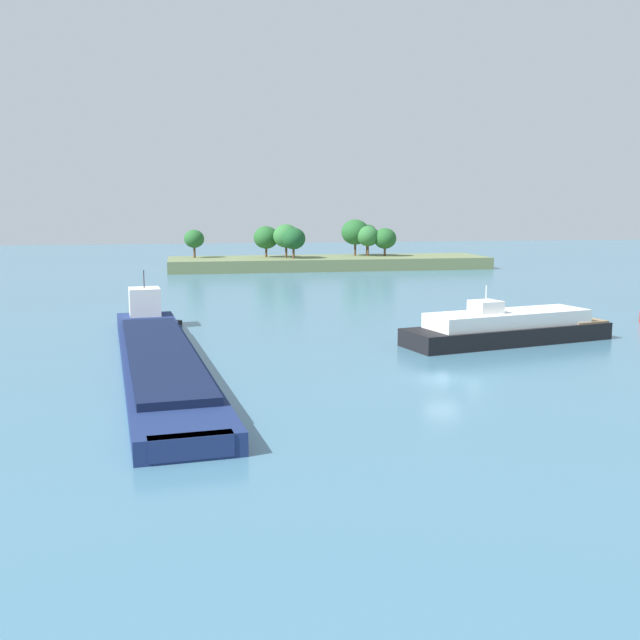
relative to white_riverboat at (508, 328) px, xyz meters
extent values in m
plane|color=teal|center=(-10.66, -12.39, -1.35)|extent=(400.00, 400.00, 0.00)
cube|color=#66754C|center=(-0.37, 81.48, -0.20)|extent=(63.11, 15.88, 2.30)
cylinder|color=#513823|center=(-26.82, 84.29, 2.03)|extent=(0.44, 0.44, 2.14)
ellipsoid|color=#235B28|center=(-26.82, 84.29, 4.67)|extent=(3.92, 3.92, 3.53)
cylinder|color=#513823|center=(-12.76, 83.36, 1.92)|extent=(0.44, 0.44, 1.92)
ellipsoid|color=#235B28|center=(-12.76, 83.36, 4.86)|extent=(4.96, 4.96, 4.46)
cylinder|color=#513823|center=(-9.15, 80.48, 2.08)|extent=(0.44, 0.44, 2.26)
ellipsoid|color=#2D6B33|center=(-9.15, 80.48, 5.24)|extent=(5.06, 5.06, 4.56)
cylinder|color=#513823|center=(-7.98, 78.51, 1.96)|extent=(0.44, 0.44, 2.02)
ellipsoid|color=#194C23|center=(-7.98, 78.51, 4.82)|extent=(4.62, 4.62, 4.16)
cylinder|color=#513823|center=(5.79, 85.03, 2.21)|extent=(0.44, 0.44, 2.51)
ellipsoid|color=#235B28|center=(5.79, 85.03, 5.75)|extent=(5.71, 5.71, 5.14)
cylinder|color=#513823|center=(7.90, 82.75, 2.07)|extent=(0.44, 0.44, 2.24)
ellipsoid|color=#2D6B33|center=(7.90, 82.75, 5.01)|extent=(4.54, 4.54, 4.09)
cylinder|color=#513823|center=(8.22, 84.63, 2.34)|extent=(0.44, 0.44, 2.78)
ellipsoid|color=#194C23|center=(8.22, 84.63, 5.40)|extent=(4.18, 4.18, 3.76)
cylinder|color=#513823|center=(11.28, 82.07, 1.82)|extent=(0.44, 0.44, 1.73)
ellipsoid|color=#235B28|center=(11.28, 82.07, 4.54)|extent=(4.64, 4.64, 4.18)
cube|color=black|center=(-0.02, -0.01, -0.56)|extent=(20.52, 9.44, 1.56)
cube|color=white|center=(-0.02, -0.01, 0.87)|extent=(16.08, 7.72, 1.30)
cube|color=white|center=(-2.44, -0.56, 2.07)|extent=(2.86, 2.80, 1.10)
cube|color=#937551|center=(7.73, 1.75, 0.30)|extent=(4.52, 5.33, 0.16)
cylinder|color=silver|center=(-2.44, -0.56, 3.32)|extent=(0.10, 0.10, 1.40)
cube|color=black|center=(-31.76, 16.33, -1.11)|extent=(5.25, 3.95, 0.48)
cube|color=beige|center=(-31.42, 16.14, -0.62)|extent=(0.82, 0.92, 0.50)
cube|color=black|center=(-34.12, 17.71, -1.07)|extent=(0.40, 0.42, 0.56)
cube|color=navy|center=(-30.81, -4.90, -0.72)|extent=(9.98, 43.97, 1.26)
cube|color=#0F1834|center=(-30.65, -6.40, 0.16)|extent=(7.81, 30.86, 0.50)
cube|color=white|center=(-32.82, 14.61, 1.31)|extent=(3.35, 3.50, 2.80)
cylinder|color=#333338|center=(-32.82, 14.61, 3.61)|extent=(0.12, 0.12, 1.80)
cube|color=navy|center=(-28.61, -26.21, -0.65)|extent=(4.22, 1.32, 1.13)
camera|label=1|loc=(-28.62, -60.69, 10.86)|focal=40.74mm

